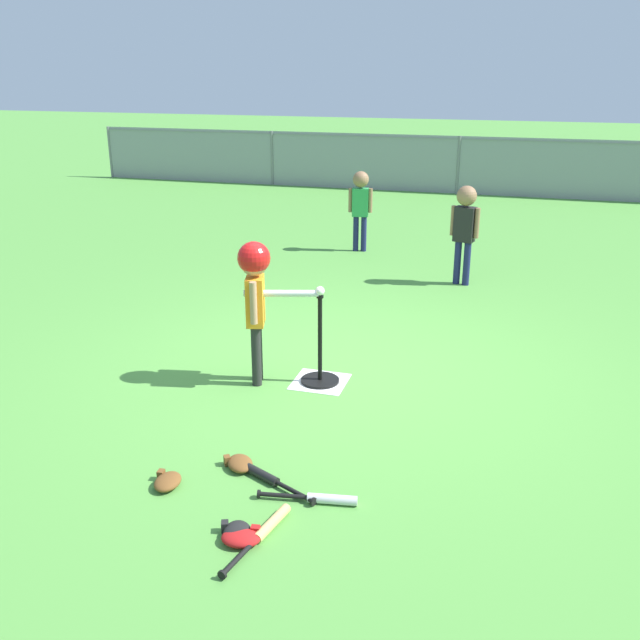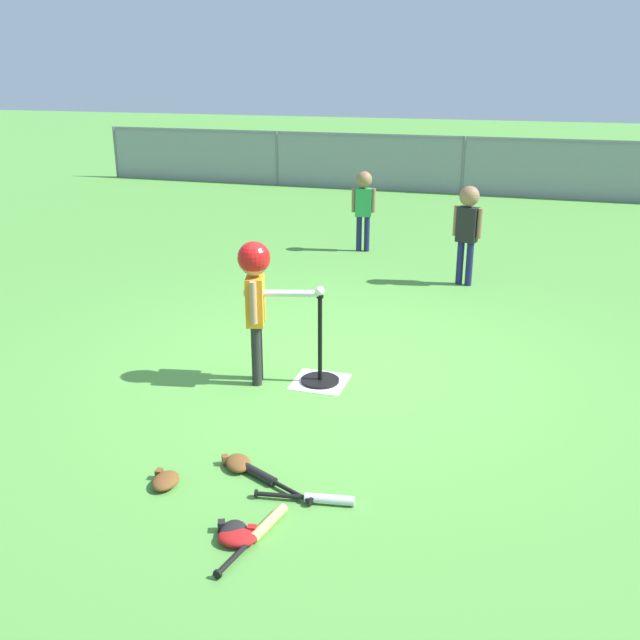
% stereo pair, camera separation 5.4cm
% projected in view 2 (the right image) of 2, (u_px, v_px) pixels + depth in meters
% --- Properties ---
extents(ground_plane, '(60.00, 60.00, 0.00)m').
position_uv_depth(ground_plane, '(342.00, 368.00, 6.19)').
color(ground_plane, '#51933D').
extents(home_plate, '(0.44, 0.44, 0.01)m').
position_uv_depth(home_plate, '(320.00, 381.00, 5.91)').
color(home_plate, white).
rests_on(home_plate, ground_plane).
extents(batting_tee, '(0.32, 0.32, 0.76)m').
position_uv_depth(batting_tee, '(320.00, 368.00, 5.87)').
color(batting_tee, black).
rests_on(batting_tee, ground_plane).
extents(baseball_on_tee, '(0.07, 0.07, 0.07)m').
position_uv_depth(baseball_on_tee, '(320.00, 291.00, 5.64)').
color(baseball_on_tee, white).
rests_on(baseball_on_tee, batting_tee).
extents(batter_child, '(0.63, 0.33, 1.20)m').
position_uv_depth(batter_child, '(256.00, 284.00, 5.63)').
color(batter_child, '#262626').
rests_on(batter_child, ground_plane).
extents(fielder_deep_center, '(0.33, 0.22, 1.12)m').
position_uv_depth(fielder_deep_center, '(364.00, 200.00, 9.81)').
color(fielder_deep_center, '#191E4C').
rests_on(fielder_deep_center, ground_plane).
extents(fielder_near_left, '(0.34, 0.23, 1.18)m').
position_uv_depth(fielder_near_left, '(468.00, 222.00, 8.26)').
color(fielder_near_left, '#191E4C').
rests_on(fielder_near_left, ground_plane).
extents(spare_bat_silver, '(0.61, 0.15, 0.06)m').
position_uv_depth(spare_bat_silver, '(319.00, 499.00, 4.27)').
color(spare_bat_silver, silver).
rests_on(spare_bat_silver, ground_plane).
extents(spare_bat_wood, '(0.18, 0.66, 0.06)m').
position_uv_depth(spare_bat_wood, '(262.00, 529.00, 3.99)').
color(spare_bat_wood, '#DBB266').
rests_on(spare_bat_wood, ground_plane).
extents(spare_bat_black, '(0.59, 0.32, 0.06)m').
position_uv_depth(spare_bat_black, '(265.00, 477.00, 4.49)').
color(spare_bat_black, black).
rests_on(spare_bat_black, ground_plane).
extents(glove_by_plate, '(0.23, 0.26, 0.07)m').
position_uv_depth(glove_by_plate, '(233.00, 532.00, 3.96)').
color(glove_by_plate, black).
rests_on(glove_by_plate, ground_plane).
extents(glove_near_bats, '(0.19, 0.23, 0.07)m').
position_uv_depth(glove_near_bats, '(165.00, 480.00, 4.45)').
color(glove_near_bats, brown).
rests_on(glove_near_bats, ground_plane).
extents(glove_tossed_aside, '(0.24, 0.20, 0.07)m').
position_uv_depth(glove_tossed_aside, '(238.00, 537.00, 3.91)').
color(glove_tossed_aside, '#B21919').
rests_on(glove_tossed_aside, ground_plane).
extents(glove_outfield_drop, '(0.26, 0.27, 0.07)m').
position_uv_depth(glove_outfield_drop, '(238.00, 463.00, 4.64)').
color(glove_outfield_drop, brown).
rests_on(glove_outfield_drop, ground_plane).
extents(outfield_fence, '(16.06, 0.06, 1.15)m').
position_uv_depth(outfield_fence, '(463.00, 163.00, 14.27)').
color(outfield_fence, slate).
rests_on(outfield_fence, ground_plane).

